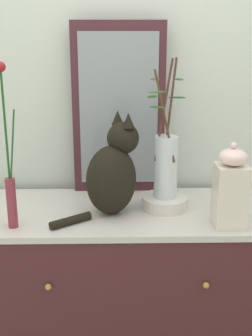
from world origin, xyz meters
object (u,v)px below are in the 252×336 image
(sideboard, at_px, (126,302))
(jar_lidded_porcelain, at_px, (231,189))
(cat_sitting, at_px, (113,173))
(bowl_porcelain, at_px, (165,202))
(vase_glass_clear, at_px, (166,162))
(mirror_leaning, at_px, (119,110))
(vase_slim_green, at_px, (10,179))

(sideboard, distance_m, jar_lidded_porcelain, 0.73)
(cat_sitting, xyz_separation_m, jar_lidded_porcelain, (0.44, -0.13, -0.02))
(bowl_porcelain, height_order, vase_glass_clear, vase_glass_clear)
(sideboard, xyz_separation_m, mirror_leaning, (-0.03, 0.24, 0.82))
(mirror_leaning, relative_size, jar_lidded_porcelain, 2.32)
(cat_sitting, relative_size, vase_glass_clear, 0.73)
(cat_sitting, relative_size, vase_slim_green, 0.67)
(sideboard, height_order, cat_sitting, cat_sitting)
(cat_sitting, distance_m, jar_lidded_porcelain, 0.46)
(vase_slim_green, bearing_deg, vase_glass_clear, 16.75)
(sideboard, relative_size, jar_lidded_porcelain, 4.08)
(jar_lidded_porcelain, bearing_deg, vase_slim_green, -179.95)
(mirror_leaning, bearing_deg, sideboard, -83.30)
(cat_sitting, bearing_deg, mirror_leaning, 84.65)
(mirror_leaning, bearing_deg, vase_glass_clear, -49.71)
(vase_slim_green, bearing_deg, cat_sitting, 19.74)
(sideboard, bearing_deg, vase_glass_clear, 4.63)
(jar_lidded_porcelain, bearing_deg, vase_glass_clear, 141.75)
(vase_slim_green, height_order, bowl_porcelain, vase_slim_green)
(vase_slim_green, distance_m, vase_glass_clear, 0.62)
(cat_sitting, height_order, vase_glass_clear, vase_glass_clear)
(jar_lidded_porcelain, bearing_deg, bowl_porcelain, 141.78)
(cat_sitting, height_order, vase_slim_green, vase_slim_green)
(vase_glass_clear, relative_size, jar_lidded_porcelain, 1.73)
(vase_glass_clear, bearing_deg, vase_slim_green, -163.25)
(sideboard, distance_m, mirror_leaning, 0.86)
(bowl_porcelain, height_order, jar_lidded_porcelain, jar_lidded_porcelain)
(mirror_leaning, relative_size, bowl_porcelain, 3.97)
(bowl_porcelain, distance_m, vase_glass_clear, 0.17)
(mirror_leaning, relative_size, vase_glass_clear, 1.34)
(sideboard, xyz_separation_m, jar_lidded_porcelain, (0.39, -0.16, 0.59))
(vase_glass_clear, xyz_separation_m, jar_lidded_porcelain, (0.22, -0.18, -0.05))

